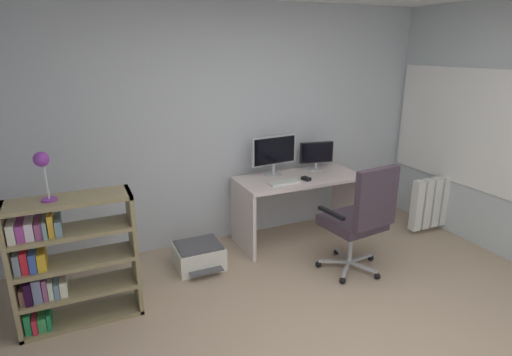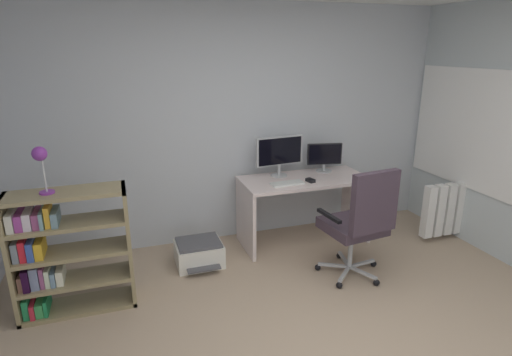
{
  "view_description": "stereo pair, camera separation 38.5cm",
  "coord_description": "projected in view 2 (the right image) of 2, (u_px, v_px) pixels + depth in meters",
  "views": [
    {
      "loc": [
        -1.58,
        -1.77,
        2.09
      ],
      "look_at": [
        -0.0,
        1.69,
        0.9
      ],
      "focal_mm": 29.16,
      "sensor_mm": 36.0,
      "label": 1
    },
    {
      "loc": [
        -1.22,
        -1.91,
        2.09
      ],
      "look_at": [
        -0.0,
        1.69,
        0.9
      ],
      "focal_mm": 29.16,
      "sensor_mm": 36.0,
      "label": 2
    }
  ],
  "objects": [
    {
      "name": "radiator",
      "position": [
        453.0,
        208.0,
        4.68
      ],
      "size": [
        0.78,
        0.1,
        0.6
      ],
      "color": "white",
      "rests_on": "ground"
    },
    {
      "name": "computer_mouse",
      "position": [
        310.0,
        180.0,
        4.37
      ],
      "size": [
        0.08,
        0.11,
        0.03
      ],
      "primitive_type": "cube",
      "rotation": [
        0.0,
        0.0,
        0.22
      ],
      "color": "black",
      "rests_on": "desk"
    },
    {
      "name": "desk",
      "position": [
        304.0,
        195.0,
        4.56
      ],
      "size": [
        1.38,
        0.63,
        0.74
      ],
      "color": "silver",
      "rests_on": "ground"
    },
    {
      "name": "window_pane",
      "position": [
        472.0,
        129.0,
        4.44
      ],
      "size": [
        0.01,
        1.55,
        1.18
      ],
      "primitive_type": "cube",
      "color": "white"
    },
    {
      "name": "bookshelf",
      "position": [
        60.0,
        254.0,
        3.32
      ],
      "size": [
        0.9,
        0.32,
        1.03
      ],
      "color": "#8E7E57",
      "rests_on": "ground"
    },
    {
      "name": "monitor_main",
      "position": [
        279.0,
        152.0,
        4.5
      ],
      "size": [
        0.55,
        0.18,
        0.44
      ],
      "color": "#B2B5B7",
      "rests_on": "desk"
    },
    {
      "name": "keyboard",
      "position": [
        287.0,
        183.0,
        4.29
      ],
      "size": [
        0.35,
        0.14,
        0.02
      ],
      "primitive_type": "cube",
      "rotation": [
        0.0,
        0.0,
        0.04
      ],
      "color": "silver",
      "rests_on": "desk"
    },
    {
      "name": "office_chair",
      "position": [
        360.0,
        220.0,
        3.76
      ],
      "size": [
        0.64,
        0.65,
        1.1
      ],
      "color": "#B7BABC",
      "rests_on": "ground"
    },
    {
      "name": "monitor_secondary",
      "position": [
        324.0,
        156.0,
        4.69
      ],
      "size": [
        0.39,
        0.18,
        0.32
      ],
      "color": "#B2B5B7",
      "rests_on": "desk"
    },
    {
      "name": "window_frame",
      "position": [
        471.0,
        129.0,
        4.44
      ],
      "size": [
        0.02,
        1.63,
        1.26
      ],
      "primitive_type": "cube",
      "color": "white"
    },
    {
      "name": "printer",
      "position": [
        199.0,
        253.0,
        4.17
      ],
      "size": [
        0.46,
        0.47,
        0.25
      ],
      "color": "white",
      "rests_on": "ground"
    },
    {
      "name": "desk_lamp",
      "position": [
        41.0,
        159.0,
        3.07
      ],
      "size": [
        0.12,
        0.11,
        0.37
      ],
      "color": "purple",
      "rests_on": "bookshelf"
    },
    {
      "name": "wall_back",
      "position": [
        235.0,
        125.0,
        4.53
      ],
      "size": [
        4.77,
        0.1,
        2.55
      ],
      "primitive_type": "cube",
      "color": "silver",
      "rests_on": "ground"
    }
  ]
}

